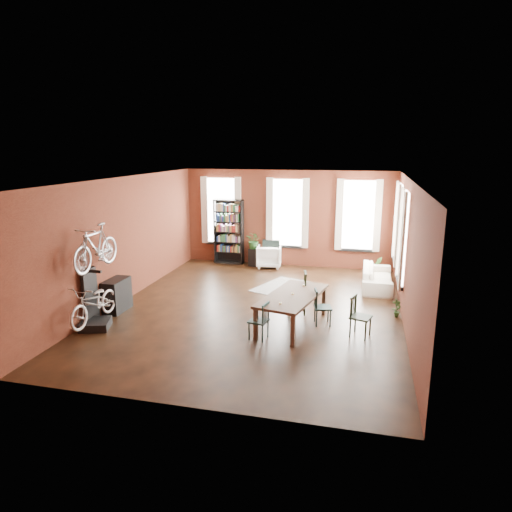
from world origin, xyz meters
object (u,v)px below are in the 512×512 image
(dining_chair_a, at_px, (259,321))
(bicycle_floor, at_px, (93,285))
(bookshelf, at_px, (229,232))
(bike_trainer, at_px, (95,324))
(white_armchair, at_px, (269,255))
(cream_sofa, at_px, (377,274))
(dining_chair_b, at_px, (296,293))
(console_table, at_px, (117,295))
(dining_chair_c, at_px, (361,317))
(dining_chair_d, at_px, (323,307))
(dining_table, at_px, (292,310))
(plant_stand, at_px, (254,257))

(dining_chair_a, distance_m, bicycle_floor, 3.69)
(dining_chair_a, distance_m, bookshelf, 6.54)
(bookshelf, bearing_deg, bike_trainer, -100.52)
(bicycle_floor, bearing_deg, white_armchair, 68.09)
(cream_sofa, bearing_deg, bike_trainer, 127.07)
(bookshelf, height_order, white_armchair, bookshelf)
(dining_chair_b, xyz_separation_m, white_armchair, (-1.56, 4.09, -0.10))
(cream_sofa, height_order, bike_trainer, cream_sofa)
(console_table, xyz_separation_m, bicycle_floor, (0.14, -1.15, 0.61))
(cream_sofa, bearing_deg, console_table, 119.33)
(dining_chair_b, distance_m, console_table, 4.39)
(dining_chair_b, height_order, dining_chair_c, dining_chair_b)
(dining_chair_c, distance_m, dining_chair_d, 0.98)
(dining_table, relative_size, white_armchair, 2.69)
(dining_table, height_order, bike_trainer, dining_table)
(dining_chair_d, xyz_separation_m, plant_stand, (-2.78, 4.71, -0.12))
(console_table, bearing_deg, cream_sofa, 29.33)
(white_armchair, relative_size, bicycle_floor, 0.49)
(dining_chair_a, distance_m, white_armchair, 5.90)
(dining_chair_b, bearing_deg, console_table, -89.04)
(dining_chair_a, distance_m, plant_stand, 6.04)
(dining_chair_b, bearing_deg, dining_chair_d, 38.31)
(dining_chair_a, bearing_deg, bookshelf, -147.21)
(dining_chair_c, height_order, console_table, dining_chair_c)
(cream_sofa, relative_size, console_table, 2.60)
(bicycle_floor, bearing_deg, dining_chair_b, 27.30)
(dining_chair_b, height_order, bicycle_floor, bicycle_floor)
(white_armchair, xyz_separation_m, console_table, (-2.74, -5.00, -0.01))
(dining_table, bearing_deg, dining_chair_a, -111.81)
(console_table, distance_m, bicycle_floor, 1.31)
(bookshelf, distance_m, bike_trainer, 6.51)
(cream_sofa, distance_m, plant_stand, 4.30)
(dining_chair_c, distance_m, cream_sofa, 3.70)
(dining_table, bearing_deg, bike_trainer, -152.39)
(dining_chair_c, xyz_separation_m, cream_sofa, (0.39, 3.68, -0.03))
(cream_sofa, bearing_deg, bicycle_floor, 127.37)
(dining_chair_c, bearing_deg, bike_trainer, 116.15)
(bicycle_floor, bearing_deg, dining_chair_c, 10.60)
(dining_chair_a, height_order, bookshelf, bookshelf)
(dining_chair_d, distance_m, white_armchair, 5.20)
(dining_chair_c, distance_m, bookshelf, 7.08)
(bookshelf, distance_m, cream_sofa, 5.28)
(dining_chair_d, distance_m, bike_trainer, 5.10)
(dining_chair_d, bearing_deg, console_table, 79.49)
(dining_table, height_order, dining_chair_b, dining_chair_b)
(dining_table, bearing_deg, dining_chair_c, 3.93)
(dining_chair_d, height_order, cream_sofa, dining_chair_d)
(dining_table, distance_m, white_armchair, 5.21)
(dining_chair_c, height_order, dining_chair_d, dining_chair_c)
(dining_chair_a, relative_size, white_armchair, 0.99)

